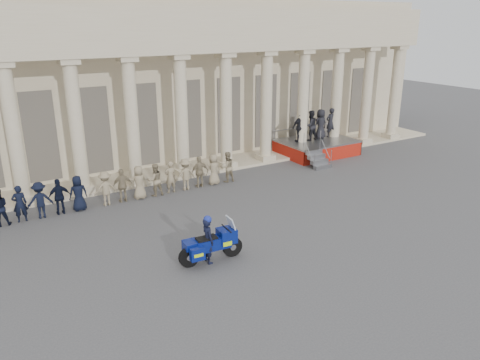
{
  "coord_description": "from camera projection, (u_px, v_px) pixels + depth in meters",
  "views": [
    {
      "loc": [
        -8.26,
        -13.69,
        7.91
      ],
      "look_at": [
        1.16,
        1.99,
        1.6
      ],
      "focal_mm": 35.0,
      "sensor_mm": 36.0,
      "label": 1
    }
  ],
  "objects": [
    {
      "name": "rider",
      "position": [
        208.0,
        239.0,
        15.81
      ],
      "size": [
        0.43,
        0.62,
        1.73
      ],
      "rotation": [
        0.0,
        0.0,
        1.51
      ],
      "color": "black",
      "rests_on": "ground"
    },
    {
      "name": "officer_rank",
      "position": [
        36.0,
        201.0,
        19.35
      ],
      "size": [
        19.04,
        0.59,
        1.57
      ],
      "color": "black",
      "rests_on": "ground"
    },
    {
      "name": "reviewing_stand",
      "position": [
        315.0,
        132.0,
        28.35
      ],
      "size": [
        4.44,
        4.21,
        2.73
      ],
      "color": "gray",
      "rests_on": "ground"
    },
    {
      "name": "building",
      "position": [
        115.0,
        78.0,
        28.16
      ],
      "size": [
        40.0,
        12.5,
        9.0
      ],
      "color": "#BFAF8F",
      "rests_on": "ground"
    },
    {
      "name": "ground",
      "position": [
        241.0,
        240.0,
        17.69
      ],
      "size": [
        90.0,
        90.0,
        0.0
      ],
      "primitive_type": "plane",
      "color": "#414144",
      "rests_on": "ground"
    },
    {
      "name": "motorcycle",
      "position": [
        212.0,
        244.0,
        15.93
      ],
      "size": [
        2.35,
        0.97,
        1.5
      ],
      "rotation": [
        0.0,
        0.0,
        -0.06
      ],
      "color": "black",
      "rests_on": "ground"
    }
  ]
}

